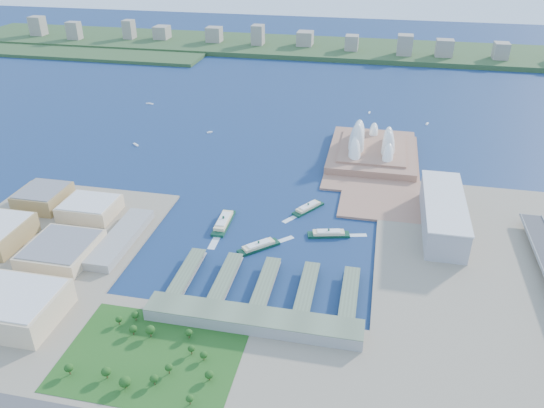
% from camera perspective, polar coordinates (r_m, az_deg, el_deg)
% --- Properties ---
extents(ground, '(3000.00, 3000.00, 0.00)m').
position_cam_1_polar(ground, '(605.18, -0.44, -4.55)').
color(ground, '#0E1E45').
rests_on(ground, ground).
extents(west_land, '(220.00, 390.00, 3.00)m').
position_cam_1_polar(west_land, '(623.76, -25.92, -6.60)').
color(west_land, gray).
rests_on(west_land, ground).
extents(south_land, '(720.00, 180.00, 3.00)m').
position_cam_1_polar(south_land, '(449.80, -6.42, -18.98)').
color(south_land, gray).
rests_on(south_land, ground).
extents(east_land, '(240.00, 500.00, 3.00)m').
position_cam_1_polar(east_land, '(569.55, 23.07, -9.52)').
color(east_land, gray).
rests_on(east_land, ground).
extents(peninsula, '(135.00, 220.00, 3.00)m').
position_cam_1_polar(peninsula, '(823.14, 10.80, 4.59)').
color(peninsula, '#946751').
rests_on(peninsula, ground).
extents(far_shore, '(2200.00, 260.00, 12.00)m').
position_cam_1_polar(far_shore, '(1512.86, 7.74, 16.19)').
color(far_shore, '#2D4926').
rests_on(far_shore, ground).
extents(opera_house, '(134.00, 180.00, 58.00)m').
position_cam_1_polar(opera_house, '(829.89, 10.88, 7.08)').
color(opera_house, white).
rests_on(opera_house, peninsula).
extents(toaster_building, '(45.00, 155.00, 35.00)m').
position_cam_1_polar(toaster_building, '(658.99, 17.91, -1.00)').
color(toaster_building, '#929298').
rests_on(toaster_building, east_land).
extents(west_buildings, '(200.00, 280.00, 27.00)m').
position_cam_1_polar(west_buildings, '(638.51, -24.44, -3.77)').
color(west_buildings, olive).
rests_on(west_buildings, west_land).
extents(ferry_wharves, '(184.00, 90.00, 9.30)m').
position_cam_1_polar(ferry_wharves, '(540.39, -0.67, -8.61)').
color(ferry_wharves, '#55654C').
rests_on(ferry_wharves, ground).
extents(terminal_building, '(200.00, 28.00, 12.00)m').
position_cam_1_polar(terminal_building, '(492.38, -2.09, -12.39)').
color(terminal_building, gray).
rests_on(terminal_building, south_land).
extents(park, '(150.00, 110.00, 16.00)m').
position_cam_1_polar(park, '(473.63, -12.91, -15.00)').
color(park, '#194714').
rests_on(park, south_land).
extents(far_skyline, '(1900.00, 140.00, 55.00)m').
position_cam_1_polar(far_skyline, '(1486.40, 7.76, 17.29)').
color(far_skyline, gray).
rests_on(far_skyline, far_shore).
extents(ferry_a, '(16.32, 60.14, 11.32)m').
position_cam_1_polar(ferry_a, '(645.33, -5.24, -1.77)').
color(ferry_a, '#0E3823').
rests_on(ferry_a, ground).
extents(ferry_b, '(37.24, 47.52, 9.22)m').
position_cam_1_polar(ferry_b, '(676.15, 3.92, -0.28)').
color(ferry_b, '#0E3823').
rests_on(ferry_b, ground).
extents(ferry_c, '(45.32, 43.98, 9.52)m').
position_cam_1_polar(ferry_c, '(598.80, -1.45, -4.42)').
color(ferry_c, '#0E3823').
rests_on(ferry_c, ground).
extents(ferry_d, '(50.48, 23.70, 9.25)m').
position_cam_1_polar(ferry_d, '(624.71, 6.11, -3.06)').
color(ferry_d, '#0E3823').
rests_on(ferry_d, ground).
extents(boat_a, '(12.98, 11.66, 2.70)m').
position_cam_1_polar(boat_a, '(896.08, -14.43, 6.23)').
color(boat_a, white).
rests_on(boat_a, ground).
extents(boat_b, '(9.72, 8.42, 2.59)m').
position_cam_1_polar(boat_b, '(925.47, -6.73, 7.69)').
color(boat_b, white).
rests_on(boat_b, ground).
extents(boat_c, '(6.49, 11.99, 2.59)m').
position_cam_1_polar(boat_c, '(997.89, 16.34, 8.30)').
color(boat_c, white).
rests_on(boat_c, ground).
extents(boat_d, '(14.89, 4.20, 2.48)m').
position_cam_1_polar(boat_d, '(1092.71, -13.03, 10.49)').
color(boat_d, white).
rests_on(boat_d, ground).
extents(boat_e, '(4.22, 10.64, 2.55)m').
position_cam_1_polar(boat_e, '(1031.53, 10.42, 9.66)').
color(boat_e, white).
rests_on(boat_e, ground).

